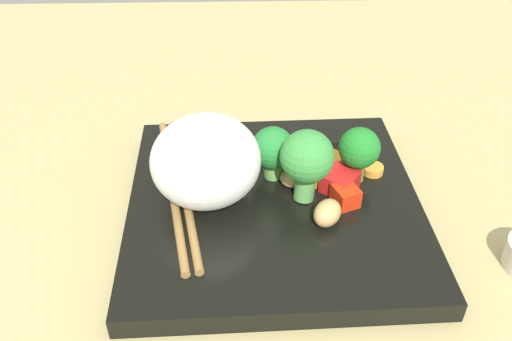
{
  "coord_description": "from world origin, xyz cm",
  "views": [
    {
      "loc": [
        37.71,
        -2.75,
        33.43
      ],
      "look_at": [
        -1.41,
        -1.59,
        3.9
      ],
      "focal_mm": 38.39,
      "sensor_mm": 36.0,
      "label": 1
    }
  ],
  "objects_px": {
    "square_plate": "(274,205)",
    "carrot_slice_2": "(328,158)",
    "rice_mound": "(206,160)",
    "broccoli_floret_1": "(359,151)",
    "chopstick_pair": "(178,187)"
  },
  "relations": [
    {
      "from": "square_plate",
      "to": "carrot_slice_2",
      "type": "distance_m",
      "value": 0.08
    },
    {
      "from": "square_plate",
      "to": "carrot_slice_2",
      "type": "height_order",
      "value": "carrot_slice_2"
    },
    {
      "from": "square_plate",
      "to": "rice_mound",
      "type": "bearing_deg",
      "value": -92.57
    },
    {
      "from": "square_plate",
      "to": "rice_mound",
      "type": "relative_size",
      "value": 2.73
    },
    {
      "from": "rice_mound",
      "to": "broccoli_floret_1",
      "type": "distance_m",
      "value": 0.14
    },
    {
      "from": "carrot_slice_2",
      "to": "broccoli_floret_1",
      "type": "bearing_deg",
      "value": 35.05
    },
    {
      "from": "rice_mound",
      "to": "carrot_slice_2",
      "type": "bearing_deg",
      "value": 114.87
    },
    {
      "from": "rice_mound",
      "to": "chopstick_pair",
      "type": "xyz_separation_m",
      "value": [
        -0.01,
        -0.03,
        -0.04
      ]
    },
    {
      "from": "rice_mound",
      "to": "carrot_slice_2",
      "type": "relative_size",
      "value": 3.39
    },
    {
      "from": "rice_mound",
      "to": "square_plate",
      "type": "bearing_deg",
      "value": 87.43
    },
    {
      "from": "square_plate",
      "to": "broccoli_floret_1",
      "type": "distance_m",
      "value": 0.09
    },
    {
      "from": "carrot_slice_2",
      "to": "chopstick_pair",
      "type": "height_order",
      "value": "chopstick_pair"
    },
    {
      "from": "rice_mound",
      "to": "chopstick_pair",
      "type": "distance_m",
      "value": 0.05
    },
    {
      "from": "square_plate",
      "to": "carrot_slice_2",
      "type": "xyz_separation_m",
      "value": [
        -0.06,
        0.06,
        0.01
      ]
    },
    {
      "from": "broccoli_floret_1",
      "to": "chopstick_pair",
      "type": "xyz_separation_m",
      "value": [
        0.01,
        -0.16,
        -0.03
      ]
    }
  ]
}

